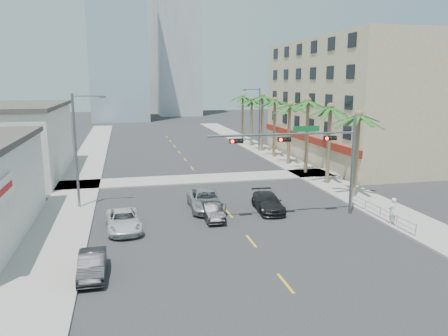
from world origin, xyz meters
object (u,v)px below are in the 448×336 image
at_px(traffic_signal_mast, 313,149).
at_px(pedestrian, 392,211).
at_px(car_lane_left, 212,211).
at_px(car_lane_center, 206,200).
at_px(car_lane_right, 268,202).
at_px(car_parked_mid, 92,265).
at_px(car_parked_far, 124,221).

xyz_separation_m(traffic_signal_mast, pedestrian, (4.52, -3.36, -3.97)).
distance_m(car_lane_left, car_lane_center, 2.68).
bearing_deg(car_lane_left, pedestrian, -19.97).
bearing_deg(car_lane_right, car_parked_mid, -140.30).
bearing_deg(car_lane_center, pedestrian, -28.64).
bearing_deg(car_lane_right, pedestrian, -33.08).
height_order(car_parked_far, car_lane_left, car_parked_far).
bearing_deg(traffic_signal_mast, pedestrian, -36.64).
distance_m(traffic_signal_mast, car_parked_far, 14.28).
bearing_deg(car_lane_left, car_lane_right, 14.02).
height_order(car_lane_center, pedestrian, pedestrian).
distance_m(car_lane_left, pedestrian, 12.55).
bearing_deg(car_lane_center, traffic_signal_mast, -24.34).
distance_m(car_lane_center, pedestrian, 13.69).
height_order(car_lane_center, car_lane_right, car_lane_center).
bearing_deg(car_lane_center, car_lane_right, -16.34).
bearing_deg(pedestrian, car_lane_left, -44.05).
xyz_separation_m(car_parked_mid, car_lane_right, (12.51, 9.01, 0.05)).
height_order(car_parked_far, pedestrian, pedestrian).
xyz_separation_m(car_lane_left, car_lane_right, (4.61, 1.16, 0.07)).
bearing_deg(pedestrian, car_parked_far, -34.65).
relative_size(car_lane_left, car_lane_right, 0.79).
bearing_deg(car_parked_far, car_lane_left, 4.15).
height_order(car_parked_mid, car_lane_center, car_lane_center).
height_order(car_lane_left, pedestrian, pedestrian).
xyz_separation_m(car_parked_far, car_lane_right, (10.91, 2.09, 0.01)).
bearing_deg(car_lane_right, car_lane_left, -161.89).
xyz_separation_m(car_parked_mid, car_lane_left, (7.90, 7.84, -0.02)).
bearing_deg(car_lane_center, car_lane_left, -88.21).
relative_size(car_parked_mid, pedestrian, 2.03).
bearing_deg(car_lane_right, car_lane_center, 165.82).
xyz_separation_m(car_lane_left, pedestrian, (11.80, -4.26, 0.48)).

